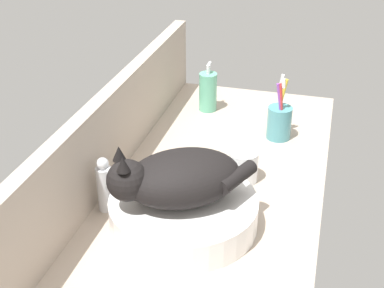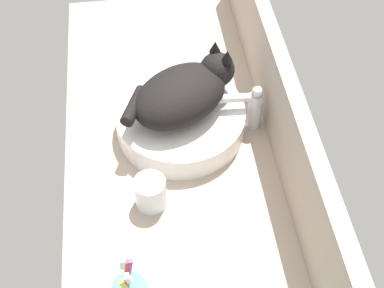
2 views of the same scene
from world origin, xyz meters
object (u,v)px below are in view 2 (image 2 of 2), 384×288
at_px(water_glass, 151,194).
at_px(faucet, 251,106).
at_px(cat, 184,92).
at_px(sink_basin, 180,120).

bearing_deg(water_glass, faucet, 127.30).
bearing_deg(faucet, cat, -95.73).
bearing_deg(water_glass, sink_basin, 156.58).
height_order(faucet, water_glass, faucet).
bearing_deg(cat, faucet, 84.27).
distance_m(cat, faucet, 0.18).
relative_size(cat, faucet, 2.22).
bearing_deg(faucet, water_glass, -52.70).
height_order(sink_basin, cat, cat).
distance_m(sink_basin, cat, 0.09).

